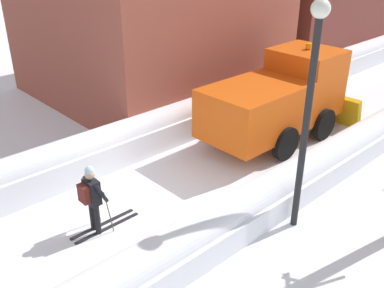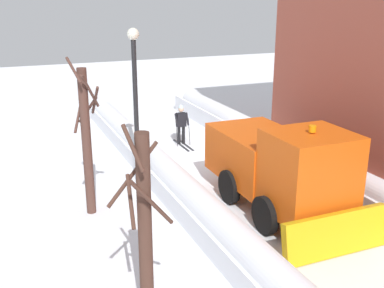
% 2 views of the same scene
% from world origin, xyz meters
% --- Properties ---
extents(ground_plane, '(80.00, 80.00, 0.00)m').
position_xyz_m(ground_plane, '(0.00, 10.00, 0.00)').
color(ground_plane, white).
extents(snowbank_left, '(1.10, 36.00, 1.29)m').
position_xyz_m(snowbank_left, '(-2.49, 10.00, 0.61)').
color(snowbank_left, white).
rests_on(snowbank_left, ground).
extents(plow_truck, '(3.20, 5.98, 3.12)m').
position_xyz_m(plow_truck, '(-0.13, 5.77, 1.48)').
color(plow_truck, '#DB510F').
rests_on(plow_truck, ground).
extents(skier, '(0.62, 1.80, 1.81)m').
position_xyz_m(skier, '(0.15, -1.77, 1.00)').
color(skier, black).
rests_on(skier, ground).
extents(traffic_light_pole, '(0.28, 0.42, 4.18)m').
position_xyz_m(traffic_light_pole, '(-3.15, 4.61, 2.94)').
color(traffic_light_pole, black).
rests_on(traffic_light_pole, ground).
extents(street_lamp, '(0.40, 0.40, 5.43)m').
position_xyz_m(street_lamp, '(3.27, 2.01, 3.42)').
color(street_lamp, black).
rests_on(street_lamp, ground).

